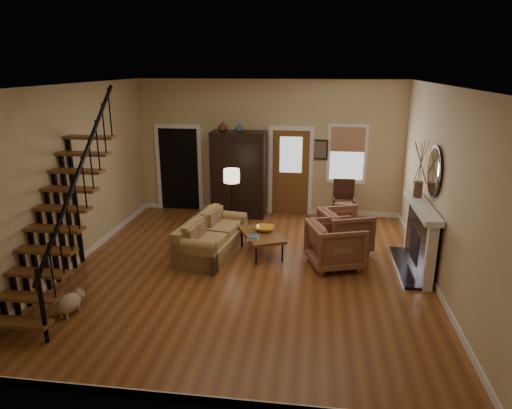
# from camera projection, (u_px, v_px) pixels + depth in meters

# --- Properties ---
(room) EXTENTS (7.00, 7.33, 3.30)m
(room) POSITION_uv_depth(u_px,v_px,m) (241.00, 169.00, 9.66)
(room) COLOR brown
(room) RESTS_ON ground
(staircase) EXTENTS (0.94, 2.80, 3.20)m
(staircase) POSITION_uv_depth(u_px,v_px,m) (57.00, 201.00, 7.03)
(staircase) COLOR brown
(staircase) RESTS_ON ground
(fireplace) EXTENTS (0.33, 1.95, 2.30)m
(fireplace) POSITION_uv_depth(u_px,v_px,m) (423.00, 231.00, 8.24)
(fireplace) COLOR black
(fireplace) RESTS_ON ground
(armoire) EXTENTS (1.30, 0.60, 2.10)m
(armoire) POSITION_uv_depth(u_px,v_px,m) (239.00, 174.00, 11.14)
(armoire) COLOR black
(armoire) RESTS_ON ground
(vase_a) EXTENTS (0.24, 0.24, 0.25)m
(vase_a) POSITION_uv_depth(u_px,v_px,m) (223.00, 126.00, 10.75)
(vase_a) COLOR #4C2619
(vase_a) RESTS_ON armoire
(vase_b) EXTENTS (0.20, 0.20, 0.21)m
(vase_b) POSITION_uv_depth(u_px,v_px,m) (239.00, 128.00, 10.70)
(vase_b) COLOR #334C60
(vase_b) RESTS_ON armoire
(sofa) EXTENTS (1.13, 2.05, 0.72)m
(sofa) POSITION_uv_depth(u_px,v_px,m) (212.00, 237.00, 9.00)
(sofa) COLOR #9D7F47
(sofa) RESTS_ON ground
(coffee_table) EXTENTS (1.07, 1.30, 0.43)m
(coffee_table) POSITION_uv_depth(u_px,v_px,m) (261.00, 243.00, 9.06)
(coffee_table) COLOR brown
(coffee_table) RESTS_ON ground
(bowl) EXTENTS (0.38, 0.38, 0.09)m
(bowl) POSITION_uv_depth(u_px,v_px,m) (265.00, 229.00, 9.12)
(bowl) COLOR gold
(bowl) RESTS_ON coffee_table
(books) EXTENTS (0.21, 0.28, 0.05)m
(books) POSITION_uv_depth(u_px,v_px,m) (253.00, 237.00, 8.72)
(books) COLOR beige
(books) RESTS_ON coffee_table
(armchair_left) EXTENTS (1.18, 1.17, 0.86)m
(armchair_left) POSITION_uv_depth(u_px,v_px,m) (335.00, 245.00, 8.44)
(armchair_left) COLOR brown
(armchair_left) RESTS_ON ground
(armchair_right) EXTENTS (1.18, 1.17, 0.84)m
(armchair_right) POSITION_uv_depth(u_px,v_px,m) (345.00, 230.00, 9.20)
(armchair_right) COLOR brown
(armchair_right) RESTS_ON ground
(floor_lamp) EXTENTS (0.43, 0.43, 1.50)m
(floor_lamp) POSITION_uv_depth(u_px,v_px,m) (232.00, 203.00, 9.88)
(floor_lamp) COLOR black
(floor_lamp) RESTS_ON ground
(side_chair) EXTENTS (0.54, 0.54, 1.02)m
(side_chair) POSITION_uv_depth(u_px,v_px,m) (344.00, 202.00, 10.79)
(side_chair) COLOR #351E11
(side_chair) RESTS_ON ground
(dog) EXTENTS (0.40, 0.54, 0.35)m
(dog) POSITION_uv_depth(u_px,v_px,m) (69.00, 304.00, 6.84)
(dog) COLOR tan
(dog) RESTS_ON ground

